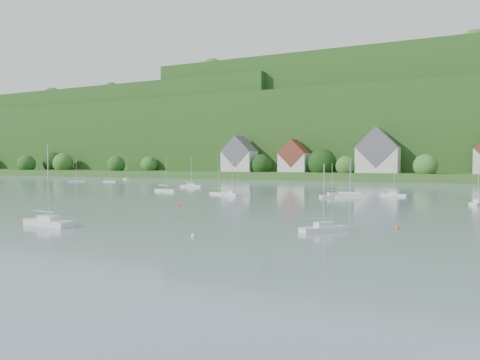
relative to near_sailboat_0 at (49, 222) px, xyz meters
name	(u,v)px	position (x,y,z in m)	size (l,w,h in m)	color
far_shore_strip	(370,176)	(8.16, 162.09, 1.03)	(600.00, 60.00, 3.00)	#2A4F1D
forested_ridge	(392,134)	(8.55, 230.66, 22.42)	(620.00, 181.22, 69.89)	#1D4315
village_building_0	(240,157)	(-46.84, 149.09, 9.04)	(14.00, 10.40, 16.00)	beige
village_building_1	(294,159)	(-21.84, 151.09, 8.28)	(12.00, 9.36, 14.00)	beige
village_building_2	(378,154)	(13.16, 150.09, 9.80)	(16.00, 11.44, 18.00)	beige
near_sailboat_0	(49,222)	(0.00, 0.00, 0.00)	(7.04, 2.75, 9.25)	silver
near_sailboat_3	(324,228)	(29.27, 9.01, -0.07)	(4.50, 4.89, 7.02)	silver
mooring_buoy_1	(193,237)	(18.65, 0.56, -0.47)	(0.39, 0.39, 0.39)	white
mooring_buoy_2	(397,229)	(35.92, 14.28, -0.47)	(0.44, 0.44, 0.44)	#FB4E22
mooring_buoy_3	(178,206)	(0.43, 25.99, -0.47)	(0.50, 0.50, 0.50)	#FB4E22
far_sailboat_cluster	(347,190)	(17.05, 75.98, -0.10)	(205.35, 67.55, 8.71)	silver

